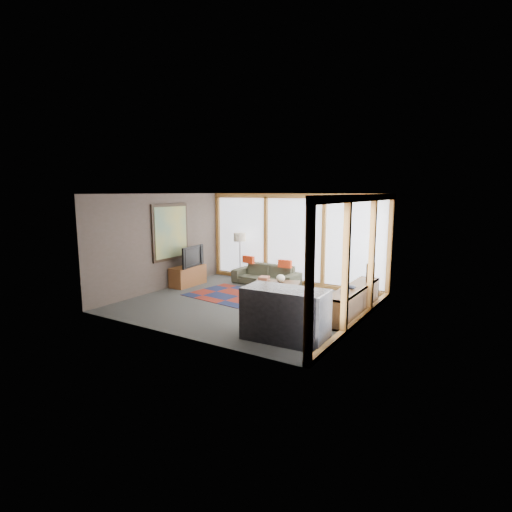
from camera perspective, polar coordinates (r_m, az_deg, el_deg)
The scene contains 17 objects.
ground at distance 9.62m, azimuth -1.26°, elevation -6.80°, with size 5.50×5.50×0.00m, color #32322F.
room_envelope at distance 9.54m, azimuth 3.04°, elevation 2.50°, with size 5.52×5.02×2.62m.
rug at distance 10.24m, azimuth -2.47°, elevation -5.79°, with size 2.57×1.66×0.01m, color maroon.
sofa at distance 11.48m, azimuth 1.44°, elevation -2.71°, with size 1.95×0.76×0.57m, color #313526.
pillow_left at distance 11.75m, azimuth -1.09°, elevation -0.50°, with size 0.38×0.11×0.21m, color red.
pillow_right at distance 11.08m, azimuth 4.16°, elevation -1.12°, with size 0.38×0.12×0.21m, color red.
floor_lamp at distance 12.00m, azimuth -2.30°, elevation -0.09°, with size 0.36×0.36×1.44m, color #312118, non-canonical shape.
coffee_table at distance 10.24m, azimuth 3.02°, elevation -4.75°, with size 1.13×0.56×0.38m, color #372415, non-canonical shape.
book_stack at distance 10.37m, azimuth 1.15°, elevation -3.22°, with size 0.23×0.29×0.10m, color #945238.
vase at distance 10.18m, azimuth 3.53°, elevation -3.19°, with size 0.23×0.23×0.19m, color silver.
bookshelf at distance 8.97m, azimuth 13.75°, elevation -6.24°, with size 0.44×2.44×0.61m, color #372415, non-canonical shape.
bowl_a at distance 8.39m, azimuth 12.59°, elevation -4.78°, with size 0.19×0.19×0.09m, color black.
bowl_b at distance 8.71m, azimuth 13.52°, elevation -4.33°, with size 0.17×0.17×0.09m, color black.
shelf_picture at distance 9.51m, azimuth 16.05°, elevation -2.24°, with size 0.04×0.33×0.43m, color black.
tv_console at distance 11.55m, azimuth -9.69°, elevation -2.80°, with size 0.46×1.11×0.56m, color brown.
television at distance 11.39m, azimuth -9.42°, elevation -0.03°, with size 1.02×0.13×0.59m, color black.
bar_counter at distance 7.22m, azimuth 4.20°, elevation -8.35°, with size 1.51×0.70×0.95m, color black.
Camera 1 is at (5.05, -7.75, 2.65)m, focal length 28.00 mm.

